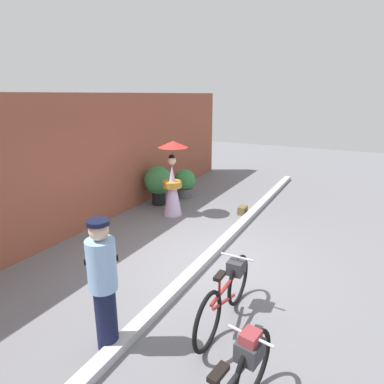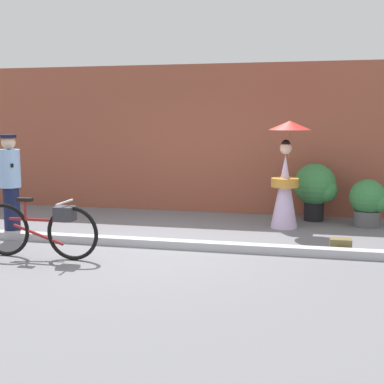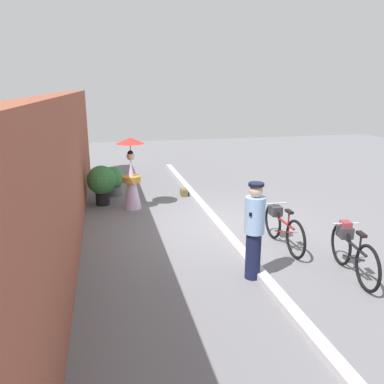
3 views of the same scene
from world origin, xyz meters
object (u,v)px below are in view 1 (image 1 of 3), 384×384
Objects in this scene: potted_plant_small at (159,182)px; backpack_on_pavement at (243,210)px; bicycle_near_officer at (226,293)px; potted_plant_by_door at (185,182)px; person_officer at (103,283)px; person_with_parasol at (172,180)px.

potted_plant_small is 2.46m from backpack_on_pavement.
potted_plant_by_door is (4.72, 3.26, 0.03)m from bicycle_near_officer.
potted_plant_by_door is (5.87, 2.16, -0.44)m from person_officer.
bicycle_near_officer is at bearing -43.72° from person_officer.
potted_plant_small is at bearing 43.35° from bicycle_near_officer.
potted_plant_by_door is 1.00m from potted_plant_small.
bicycle_near_officer is 5.78× the size of backpack_on_pavement.
potted_plant_by_door is (1.48, 0.45, -0.47)m from person_with_parasol.
potted_plant_small is (-0.93, 0.33, 0.19)m from potted_plant_by_door.
bicycle_near_officer is at bearing -163.74° from backpack_on_pavement.
person_officer is (-1.15, 1.10, 0.47)m from bicycle_near_officer.
person_with_parasol reaches higher than potted_plant_by_door.
potted_plant_small reaches higher than backpack_on_pavement.
person_with_parasol is at bearing -125.40° from potted_plant_small.
bicycle_near_officer is 0.94× the size of person_with_parasol.
backpack_on_pavement is at bearing -106.41° from potted_plant_by_door.
bicycle_near_officer is at bearing -145.42° from potted_plant_by_door.
person_officer is 0.88× the size of person_with_parasol.
person_officer is 6.27m from potted_plant_by_door.
bicycle_near_officer is 5.22m from potted_plant_small.
person_with_parasol is at bearing -163.18° from potted_plant_by_door.
potted_plant_by_door reaches higher than backpack_on_pavement.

